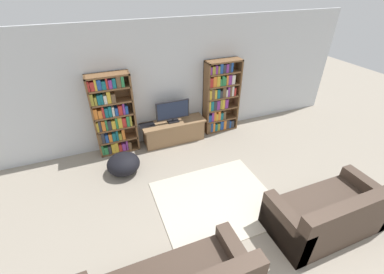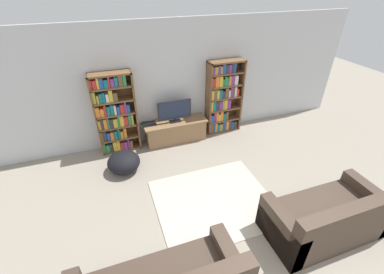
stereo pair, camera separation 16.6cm
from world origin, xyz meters
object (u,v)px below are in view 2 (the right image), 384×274
at_px(bookshelf_right, 222,98).
at_px(television, 175,111).
at_px(bookshelf_left, 114,114).
at_px(beanbag_ottoman, 124,162).
at_px(tv_stand, 176,131).
at_px(laptop, 148,124).
at_px(couch_right_sofa, 327,219).

height_order(bookshelf_right, television, bookshelf_right).
height_order(bookshelf_left, beanbag_ottoman, bookshelf_left).
distance_m(tv_stand, beanbag_ottoman, 1.44).
relative_size(bookshelf_right, tv_stand, 1.21).
bearing_deg(beanbag_ottoman, television, 29.50).
bearing_deg(tv_stand, beanbag_ottoman, -150.87).
bearing_deg(bookshelf_left, laptop, -3.47).
bearing_deg(laptop, bookshelf_right, 1.30).
relative_size(bookshelf_left, beanbag_ottoman, 2.75).
bearing_deg(beanbag_ottoman, bookshelf_left, 90.22).
relative_size(laptop, couch_right_sofa, 0.19).
distance_m(bookshelf_right, couch_right_sofa, 3.32).
xyz_separation_m(bookshelf_left, tv_stand, (1.26, -0.10, -0.61)).
distance_m(television, laptop, 0.65).
distance_m(television, beanbag_ottoman, 1.56).
relative_size(tv_stand, laptop, 4.26).
height_order(tv_stand, beanbag_ottoman, tv_stand).
height_order(bookshelf_left, laptop, bookshelf_left).
height_order(tv_stand, laptop, laptop).
relative_size(bookshelf_right, television, 2.31).
relative_size(bookshelf_left, bookshelf_right, 1.00).
distance_m(couch_right_sofa, beanbag_ottoman, 3.60).
xyz_separation_m(bookshelf_left, beanbag_ottoman, (0.00, -0.80, -0.67)).
xyz_separation_m(television, beanbag_ottoman, (-1.26, -0.71, -0.57)).
distance_m(bookshelf_left, couch_right_sofa, 4.23).
bearing_deg(bookshelf_left, couch_right_sofa, -51.30).
distance_m(bookshelf_right, tv_stand, 1.34).
height_order(bookshelf_left, bookshelf_right, same).
bearing_deg(television, laptop, 175.22).
relative_size(bookshelf_left, tv_stand, 1.21).
xyz_separation_m(tv_stand, laptop, (-0.59, 0.06, 0.26)).
distance_m(television, couch_right_sofa, 3.49).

